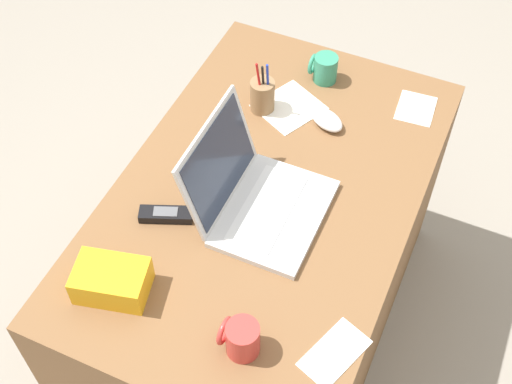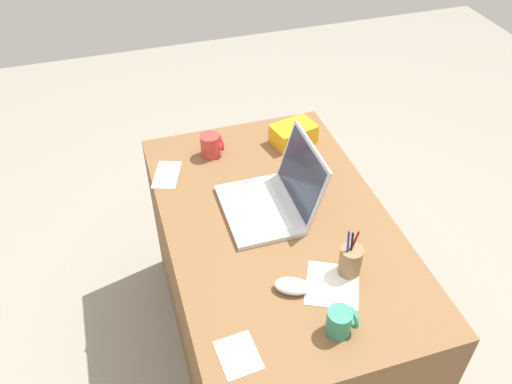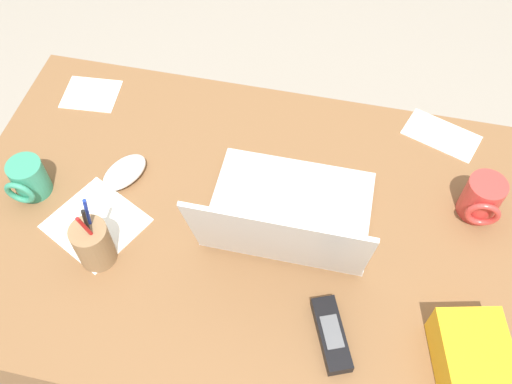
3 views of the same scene
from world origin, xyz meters
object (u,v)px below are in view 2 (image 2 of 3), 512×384
object	(u,v)px
laptop	(273,198)
cordless_phone	(312,175)
pen_holder	(350,261)
computer_mouse	(292,286)
coffee_mug_white	(340,322)
coffee_mug_tall	(211,145)
snack_bag	(293,134)

from	to	relation	value
laptop	cordless_phone	size ratio (longest dim) A/B	2.26
cordless_phone	pen_holder	world-z (taller)	pen_holder
laptop	computer_mouse	distance (m)	0.37
laptop	coffee_mug_white	size ratio (longest dim) A/B	3.81
computer_mouse	coffee_mug_white	world-z (taller)	coffee_mug_white
coffee_mug_tall	pen_holder	size ratio (longest dim) A/B	0.52
laptop	cordless_phone	world-z (taller)	laptop
computer_mouse	cordless_phone	world-z (taller)	computer_mouse
cordless_phone	snack_bag	xyz separation A→B (m)	(-0.24, 0.01, 0.03)
computer_mouse	pen_holder	size ratio (longest dim) A/B	0.62
coffee_mug_white	coffee_mug_tall	world-z (taller)	coffee_mug_tall
coffee_mug_white	coffee_mug_tall	size ratio (longest dim) A/B	0.92
coffee_mug_tall	snack_bag	distance (m)	0.34
laptop	coffee_mug_tall	bearing A→B (deg)	-160.73
coffee_mug_white	snack_bag	distance (m)	0.92
cordless_phone	coffee_mug_tall	bearing A→B (deg)	-127.49
coffee_mug_tall	coffee_mug_white	bearing A→B (deg)	9.18
computer_mouse	cordless_phone	distance (m)	0.55
coffee_mug_tall	computer_mouse	bearing A→B (deg)	5.51
coffee_mug_tall	cordless_phone	world-z (taller)	coffee_mug_tall
snack_bag	coffee_mug_white	bearing A→B (deg)	-12.15
snack_bag	cordless_phone	bearing A→B (deg)	-2.43
pen_holder	coffee_mug_white	bearing A→B (deg)	-31.81
computer_mouse	pen_holder	bearing A→B (deg)	121.26
coffee_mug_white	cordless_phone	world-z (taller)	coffee_mug_white
computer_mouse	cordless_phone	bearing A→B (deg)	178.53
laptop	snack_bag	bearing A→B (deg)	149.71
laptop	pen_holder	distance (m)	0.37
coffee_mug_white	pen_holder	distance (m)	0.22
laptop	coffee_mug_tall	world-z (taller)	laptop
coffee_mug_tall	pen_holder	xyz separation A→B (m)	(0.72, 0.27, 0.01)
computer_mouse	snack_bag	xyz separation A→B (m)	(-0.72, 0.27, 0.02)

